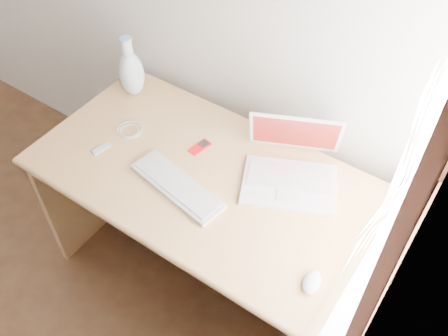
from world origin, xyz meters
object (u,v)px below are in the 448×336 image
Objects in this scene: laptop at (296,169)px; external_keyboard at (177,186)px; vase at (131,72)px; desk at (226,200)px.

laptop reaches higher than external_keyboard.
vase is at bearing 156.41° from external_keyboard.
vase reaches higher than laptop.
desk is 5.00× the size of vase.
external_keyboard is (-0.09, -0.20, 0.23)m from desk.
vase is at bearing 167.57° from desk.
external_keyboard is (-0.35, -0.30, -0.04)m from laptop.
desk is 0.32m from external_keyboard.
laptop reaches higher than desk.
laptop is at bearing 50.01° from external_keyboard.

